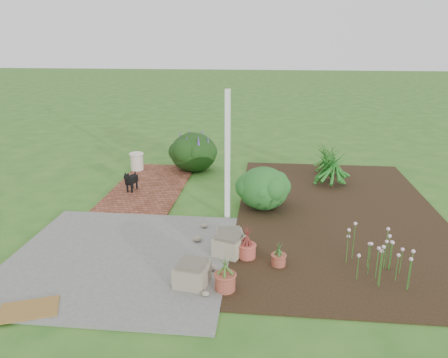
# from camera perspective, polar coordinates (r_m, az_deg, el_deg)

# --- Properties ---
(ground) EXTENTS (80.00, 80.00, 0.00)m
(ground) POSITION_cam_1_polar(r_m,az_deg,el_deg) (8.57, -1.62, -5.24)
(ground) COLOR #2C631F
(ground) RESTS_ON ground
(concrete_patio) EXTENTS (3.50, 3.50, 0.04)m
(concrete_patio) POSITION_cam_1_polar(r_m,az_deg,el_deg) (7.30, -13.41, -9.98)
(concrete_patio) COLOR #5F5F5D
(concrete_patio) RESTS_ON ground
(brick_path) EXTENTS (1.60, 3.50, 0.04)m
(brick_path) POSITION_cam_1_polar(r_m,az_deg,el_deg) (10.49, -9.59, -0.91)
(brick_path) COLOR brown
(brick_path) RESTS_ON ground
(garden_bed) EXTENTS (4.00, 7.00, 0.03)m
(garden_bed) POSITION_cam_1_polar(r_m,az_deg,el_deg) (9.07, 14.72, -4.39)
(garden_bed) COLOR black
(garden_bed) RESTS_ON ground
(veranda_post) EXTENTS (0.10, 0.10, 2.50)m
(veranda_post) POSITION_cam_1_polar(r_m,az_deg,el_deg) (8.21, 0.48, 2.98)
(veranda_post) COLOR white
(veranda_post) RESTS_ON ground
(stone_trough_near) EXTENTS (0.52, 0.52, 0.30)m
(stone_trough_near) POSITION_cam_1_polar(r_m,az_deg,el_deg) (6.34, -4.19, -12.34)
(stone_trough_near) COLOR #736E57
(stone_trough_near) RESTS_ON concrete_patio
(stone_trough_mid) EXTENTS (0.50, 0.50, 0.28)m
(stone_trough_mid) POSITION_cam_1_polar(r_m,az_deg,el_deg) (7.29, 0.82, -8.06)
(stone_trough_mid) COLOR gray
(stone_trough_mid) RESTS_ON concrete_patio
(stone_trough_far) EXTENTS (0.55, 0.55, 0.28)m
(stone_trough_far) POSITION_cam_1_polar(r_m,az_deg,el_deg) (7.12, 0.68, -8.73)
(stone_trough_far) COLOR gray
(stone_trough_far) RESTS_ON concrete_patio
(coir_doormat) EXTENTS (0.84, 0.69, 0.02)m
(coir_doormat) POSITION_cam_1_polar(r_m,az_deg,el_deg) (6.38, -24.12, -15.30)
(coir_doormat) COLOR brown
(coir_doormat) RESTS_ON concrete_patio
(black_dog) EXTENTS (0.21, 0.53, 0.45)m
(black_dog) POSITION_cam_1_polar(r_m,az_deg,el_deg) (10.09, -12.08, -0.08)
(black_dog) COLOR black
(black_dog) RESTS_ON brick_path
(cream_ceramic_urn) EXTENTS (0.42, 0.42, 0.44)m
(cream_ceramic_urn) POSITION_cam_1_polar(r_m,az_deg,el_deg) (11.70, -11.31, 2.23)
(cream_ceramic_urn) COLOR beige
(cream_ceramic_urn) RESTS_ON brick_path
(evergreen_shrub) EXTENTS (1.35, 1.35, 0.88)m
(evergreen_shrub) POSITION_cam_1_polar(r_m,az_deg,el_deg) (8.94, 5.17, -1.06)
(evergreen_shrub) COLOR #124316
(evergreen_shrub) RESTS_ON garden_bed
(agapanthus_clump_back) EXTENTS (1.34, 1.34, 0.99)m
(agapanthus_clump_back) POSITION_cam_1_polar(r_m,az_deg,el_deg) (10.60, 13.76, 1.89)
(agapanthus_clump_back) COLOR #124113
(agapanthus_clump_back) RESTS_ON garden_bed
(agapanthus_clump_front) EXTENTS (1.29, 1.29, 0.91)m
(agapanthus_clump_front) POSITION_cam_1_polar(r_m,az_deg,el_deg) (11.50, 13.39, 2.98)
(agapanthus_clump_front) COLOR #154417
(agapanthus_clump_front) RESTS_ON garden_bed
(pink_flower_patch) EXTENTS (1.20, 1.20, 0.63)m
(pink_flower_patch) POSITION_cam_1_polar(r_m,az_deg,el_deg) (6.92, 19.69, -9.19)
(pink_flower_patch) COLOR #113D0F
(pink_flower_patch) RESTS_ON garden_bed
(terracotta_pot_bronze) EXTENTS (0.31, 0.31, 0.23)m
(terracotta_pot_bronze) POSITION_cam_1_polar(r_m,az_deg,el_deg) (7.06, 3.00, -9.34)
(terracotta_pot_bronze) COLOR #B24A3C
(terracotta_pot_bronze) RESTS_ON garden_bed
(terracotta_pot_small_left) EXTENTS (0.28, 0.28, 0.18)m
(terracotta_pot_small_left) POSITION_cam_1_polar(r_m,az_deg,el_deg) (6.89, 7.14, -10.42)
(terracotta_pot_small_left) COLOR brown
(terracotta_pot_small_left) RESTS_ON garden_bed
(terracotta_pot_small_right) EXTENTS (0.33, 0.33, 0.24)m
(terracotta_pot_small_right) POSITION_cam_1_polar(r_m,az_deg,el_deg) (6.23, 0.14, -13.29)
(terracotta_pot_small_right) COLOR #974433
(terracotta_pot_small_right) RESTS_ON garden_bed
(purple_flowering_bush) EXTENTS (1.54, 1.54, 1.04)m
(purple_flowering_bush) POSITION_cam_1_polar(r_m,az_deg,el_deg) (11.53, -4.00, 3.63)
(purple_flowering_bush) COLOR black
(purple_flowering_bush) RESTS_ON ground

